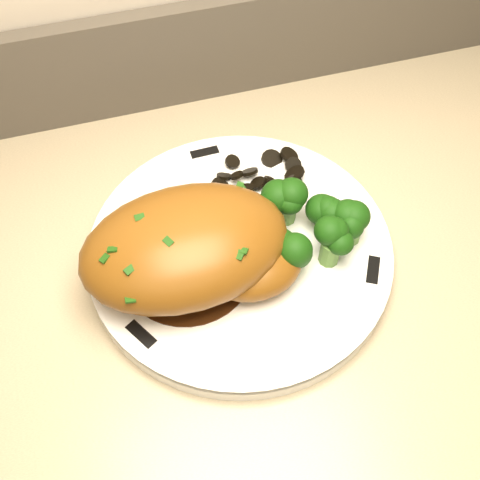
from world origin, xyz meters
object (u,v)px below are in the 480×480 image
object	(u,v)px
plate	(240,252)
chicken_breast	(193,249)
counter	(269,458)
broccoli_florets	(307,225)

from	to	relation	value
plate	chicken_breast	size ratio (longest dim) A/B	1.49
chicken_breast	counter	bearing A→B (deg)	-44.52
counter	broccoli_florets	bearing A→B (deg)	60.60
counter	plate	size ratio (longest dim) A/B	7.27
plate	broccoli_florets	distance (m)	0.07
plate	broccoli_florets	xyz separation A→B (m)	(0.06, -0.01, 0.03)
counter	broccoli_florets	world-z (taller)	counter
plate	chicken_breast	xyz separation A→B (m)	(-0.05, -0.01, 0.04)
plate	chicken_breast	bearing A→B (deg)	-162.72
counter	plate	bearing A→B (deg)	105.87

